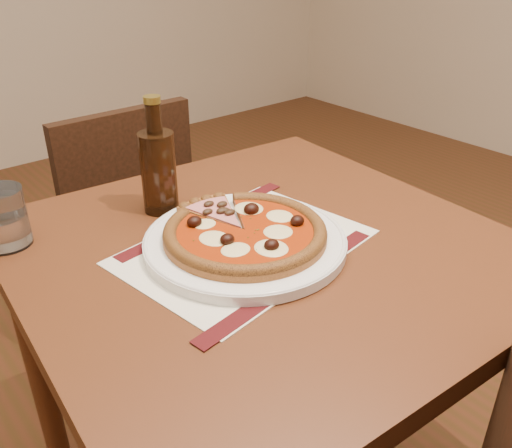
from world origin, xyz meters
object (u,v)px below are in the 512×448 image
at_px(chair_far, 119,219).
at_px(water_glass, 2,218).
at_px(table, 263,291).
at_px(pizza, 245,232).
at_px(plate, 245,242).
at_px(bottle, 158,168).

xyz_separation_m(chair_far, water_glass, (-0.41, -0.46, 0.33)).
xyz_separation_m(table, pizza, (-0.03, 0.01, 0.13)).
xyz_separation_m(chair_far, plate, (-0.10, -0.73, 0.29)).
bearing_deg(table, chair_far, 84.42).
distance_m(table, chair_far, 0.77).
height_order(table, water_glass, water_glass).
bearing_deg(chair_far, table, 84.49).
bearing_deg(chair_far, water_glass, 48.32).
height_order(chair_far, bottle, bottle).
bearing_deg(bottle, chair_far, 74.98).
bearing_deg(water_glass, chair_far, 48.26).
xyz_separation_m(plate, water_glass, (-0.31, 0.27, 0.04)).
distance_m(table, bottle, 0.30).
bearing_deg(table, water_glass, 140.26).
bearing_deg(water_glass, table, -39.74).
xyz_separation_m(plate, bottle, (-0.03, 0.21, 0.08)).
relative_size(table, chair_far, 1.04).
distance_m(chair_far, bottle, 0.65).
distance_m(chair_far, water_glass, 0.70).
relative_size(table, pizza, 3.11).
bearing_deg(water_glass, bottle, -11.84).
height_order(plate, bottle, bottle).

